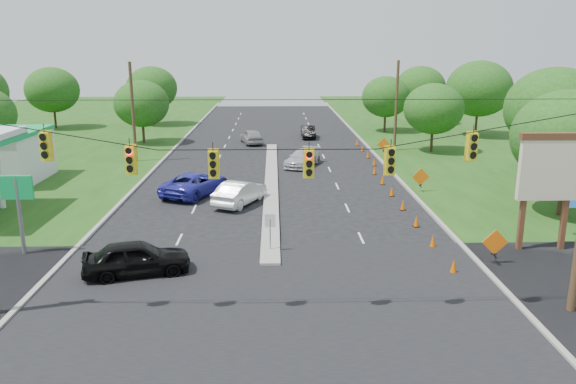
{
  "coord_description": "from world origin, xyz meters",
  "views": [
    {
      "loc": [
        0.22,
        -21.16,
        10.2
      ],
      "look_at": [
        0.95,
        7.5,
        2.8
      ],
      "focal_mm": 35.0,
      "sensor_mm": 36.0,
      "label": 1
    }
  ],
  "objects_px": {
    "black_sedan": "(137,258)",
    "blue_pickup": "(195,183)",
    "pylon_sign": "(552,174)",
    "white_sedan": "(240,193)"
  },
  "relations": [
    {
      "from": "pylon_sign",
      "to": "blue_pickup",
      "type": "relative_size",
      "value": 1.03
    },
    {
      "from": "black_sedan",
      "to": "blue_pickup",
      "type": "height_order",
      "value": "blue_pickup"
    },
    {
      "from": "pylon_sign",
      "to": "white_sedan",
      "type": "height_order",
      "value": "pylon_sign"
    },
    {
      "from": "black_sedan",
      "to": "blue_pickup",
      "type": "distance_m",
      "value": 14.58
    },
    {
      "from": "blue_pickup",
      "to": "pylon_sign",
      "type": "bearing_deg",
      "value": 173.97
    },
    {
      "from": "pylon_sign",
      "to": "black_sedan",
      "type": "relative_size",
      "value": 1.27
    },
    {
      "from": "white_sedan",
      "to": "blue_pickup",
      "type": "distance_m",
      "value": 4.22
    },
    {
      "from": "pylon_sign",
      "to": "blue_pickup",
      "type": "distance_m",
      "value": 23.07
    },
    {
      "from": "pylon_sign",
      "to": "white_sedan",
      "type": "distance_m",
      "value": 18.95
    },
    {
      "from": "pylon_sign",
      "to": "black_sedan",
      "type": "distance_m",
      "value": 20.9
    }
  ]
}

